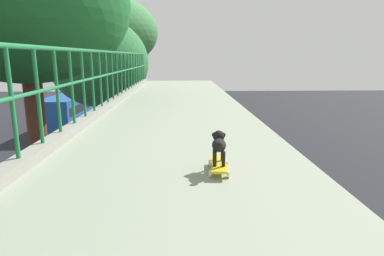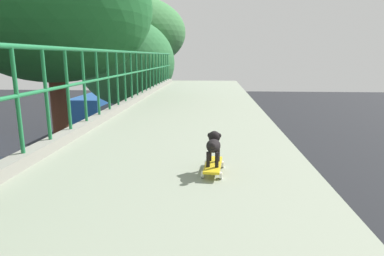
{
  "view_description": "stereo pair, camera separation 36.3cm",
  "coord_description": "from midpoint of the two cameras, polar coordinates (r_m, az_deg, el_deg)",
  "views": [
    {
      "loc": [
        1.42,
        -1.15,
        6.39
      ],
      "look_at": [
        1.54,
        2.53,
        5.58
      ],
      "focal_mm": 30.35,
      "sensor_mm": 36.0,
      "label": 1
    },
    {
      "loc": [
        1.78,
        -1.14,
        6.39
      ],
      "look_at": [
        1.54,
        2.53,
        5.58
      ],
      "focal_mm": 30.35,
      "sensor_mm": 36.0,
      "label": 2
    }
  ],
  "objects": [
    {
      "name": "small_dog",
      "position": [
        3.25,
        7.03,
        -2.9
      ],
      "size": [
        0.16,
        0.36,
        0.31
      ],
      "color": "black",
      "rests_on": "toy_skateboard"
    },
    {
      "name": "city_bus",
      "position": [
        31.54,
        -14.6,
        3.66
      ],
      "size": [
        2.73,
        11.32,
        3.11
      ],
      "color": "#1D4A89",
      "rests_on": "ground"
    },
    {
      "name": "car_black_fifth",
      "position": [
        13.89,
        -25.35,
        -13.01
      ],
      "size": [
        1.78,
        4.56,
        1.43
      ],
      "color": "black",
      "rests_on": "ground"
    },
    {
      "name": "roadside_tree_far",
      "position": [
        17.62,
        -10.77,
        11.08
      ],
      "size": [
        4.99,
        4.99,
        8.33
      ],
      "color": "#4C3C24",
      "rests_on": "ground"
    },
    {
      "name": "roadside_tree_mid",
      "position": [
        10.27,
        -22.46,
        18.69
      ],
      "size": [
        5.58,
        5.58,
        9.79
      ],
      "color": "#553023",
      "rests_on": "ground"
    },
    {
      "name": "car_blue_seventh",
      "position": [
        19.11,
        -16.39,
        -5.58
      ],
      "size": [
        1.94,
        4.56,
        1.33
      ],
      "color": "#1E3E96",
      "rests_on": "ground"
    },
    {
      "name": "roadside_tree_farthest",
      "position": [
        21.21,
        -8.99,
        16.16
      ],
      "size": [
        5.94,
        5.94,
        9.96
      ],
      "color": "brown",
      "rests_on": "ground"
    },
    {
      "name": "toy_skateboard",
      "position": [
        3.29,
        6.91,
        -6.62
      ],
      "size": [
        0.23,
        0.51,
        0.09
      ],
      "color": "gold",
      "rests_on": "overpass_deck"
    }
  ]
}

